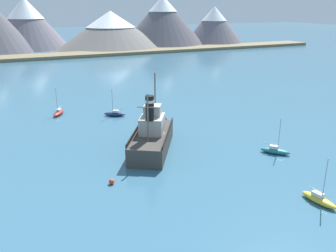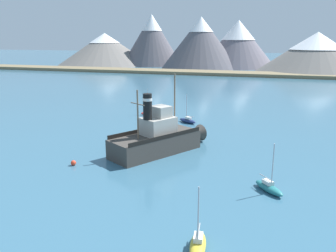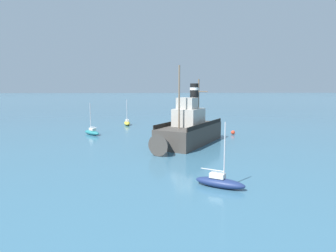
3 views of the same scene
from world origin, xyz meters
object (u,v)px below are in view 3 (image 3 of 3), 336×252
at_px(old_tugboat, 188,130).
at_px(sailboat_navy, 220,182).
at_px(sailboat_yellow, 127,123).
at_px(mooring_buoy, 233,132).
at_px(sailboat_teal, 92,132).

xyz_separation_m(old_tugboat, sailboat_navy, (-0.31, 16.66, -1.40)).
bearing_deg(sailboat_navy, sailboat_yellow, -75.11).
bearing_deg(mooring_buoy, sailboat_yellow, -35.34).
height_order(old_tugboat, sailboat_navy, old_tugboat).
height_order(old_tugboat, sailboat_teal, old_tugboat).
relative_size(sailboat_navy, sailboat_yellow, 1.00).
height_order(sailboat_navy, sailboat_yellow, same).
bearing_deg(sailboat_navy, mooring_buoy, -107.51).
distance_m(old_tugboat, sailboat_yellow, 22.05).
height_order(sailboat_yellow, mooring_buoy, sailboat_yellow).
xyz_separation_m(sailboat_teal, mooring_buoy, (-21.85, 0.81, -0.12)).
height_order(old_tugboat, mooring_buoy, old_tugboat).
height_order(old_tugboat, sailboat_yellow, old_tugboat).
bearing_deg(sailboat_teal, sailboat_navy, 119.55).
xyz_separation_m(sailboat_yellow, sailboat_teal, (4.48, 11.50, 0.00)).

